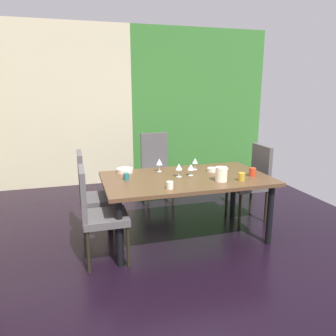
{
  "coord_description": "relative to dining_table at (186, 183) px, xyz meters",
  "views": [
    {
      "loc": [
        -0.86,
        -2.92,
        1.73
      ],
      "look_at": [
        0.14,
        0.49,
        0.85
      ],
      "focal_mm": 35.0,
      "sensor_mm": 36.0,
      "label": 1
    }
  ],
  "objects": [
    {
      "name": "wine_glass_right",
      "position": [
        0.07,
        0.05,
        0.17
      ],
      "size": [
        0.08,
        0.08,
        0.13
      ],
      "color": "silver",
      "rests_on": "dining_table"
    },
    {
      "name": "serving_bowl_front",
      "position": [
        0.39,
        0.15,
        0.09
      ],
      "size": [
        0.13,
        0.13,
        0.04
      ],
      "primitive_type": "cylinder",
      "color": "silver",
      "rests_on": "dining_table"
    },
    {
      "name": "cup_north",
      "position": [
        0.53,
        -0.32,
        0.12
      ],
      "size": [
        0.07,
        0.07,
        0.09
      ],
      "primitive_type": "cylinder",
      "color": "#B99028",
      "rests_on": "dining_table"
    },
    {
      "name": "dining_table",
      "position": [
        0.0,
        0.0,
        0.0
      ],
      "size": [
        1.88,
        1.07,
        0.73
      ],
      "color": "brown",
      "rests_on": "ground_plane"
    },
    {
      "name": "chair_head_far",
      "position": [
        -0.01,
        1.35,
        -0.09
      ],
      "size": [
        0.44,
        0.45,
        1.05
      ],
      "rotation": [
        0.0,
        0.0,
        3.14
      ],
      "color": "#504C4C",
      "rests_on": "ground_plane"
    },
    {
      "name": "chair_left_far",
      "position": [
        -1.04,
        0.3,
        -0.1
      ],
      "size": [
        0.45,
        0.44,
        1.03
      ],
      "rotation": [
        0.0,
        0.0,
        -1.57
      ],
      "color": "#504C4C",
      "rests_on": "ground_plane"
    },
    {
      "name": "wine_glass_near_shelf",
      "position": [
        -0.23,
        0.33,
        0.19
      ],
      "size": [
        0.08,
        0.08,
        0.16
      ],
      "color": "silver",
      "rests_on": "dining_table"
    },
    {
      "name": "cup_west",
      "position": [
        0.74,
        -0.18,
        0.12
      ],
      "size": [
        0.08,
        0.08,
        0.1
      ],
      "primitive_type": "cylinder",
      "color": "#BF381C",
      "rests_on": "dining_table"
    },
    {
      "name": "ground_plane",
      "position": [
        -0.35,
        -0.47,
        -0.67
      ],
      "size": [
        5.67,
        6.24,
        0.02
      ],
      "primitive_type": "cube",
      "color": "black"
    },
    {
      "name": "garden_window_panel",
      "position": [
        1.17,
        2.6,
        0.74
      ],
      "size": [
        2.63,
        0.1,
        2.79
      ],
      "primitive_type": "cube",
      "color": "#36752D",
      "rests_on": "ground_plane"
    },
    {
      "name": "chair_left_near",
      "position": [
        -1.04,
        -0.3,
        -0.11
      ],
      "size": [
        0.45,
        0.44,
        0.99
      ],
      "rotation": [
        0.0,
        0.0,
        -1.57
      ],
      "color": "#504C4C",
      "rests_on": "ground_plane"
    },
    {
      "name": "wine_glass_corner",
      "position": [
        -0.08,
        0.03,
        0.19
      ],
      "size": [
        0.08,
        0.08,
        0.15
      ],
      "color": "silver",
      "rests_on": "dining_table"
    },
    {
      "name": "back_panel_interior",
      "position": [
        -1.67,
        2.6,
        0.74
      ],
      "size": [
        3.04,
        0.1,
        2.79
      ],
      "primitive_type": "cube",
      "color": "beige",
      "rests_on": "ground_plane"
    },
    {
      "name": "cup_east",
      "position": [
        -0.31,
        -0.37,
        0.11
      ],
      "size": [
        0.07,
        0.07,
        0.07
      ],
      "primitive_type": "cylinder",
      "color": "beige",
      "rests_on": "dining_table"
    },
    {
      "name": "wine_glass_rear",
      "position": [
        0.22,
        0.3,
        0.18
      ],
      "size": [
        0.07,
        0.07,
        0.14
      ],
      "color": "silver",
      "rests_on": "dining_table"
    },
    {
      "name": "serving_bowl_near_window",
      "position": [
        -0.64,
        0.4,
        0.1
      ],
      "size": [
        0.2,
        0.2,
        0.05
      ],
      "primitive_type": "cylinder",
      "color": "beige",
      "rests_on": "dining_table"
    },
    {
      "name": "cup_left",
      "position": [
        -0.68,
        0.08,
        0.11
      ],
      "size": [
        0.06,
        0.06,
        0.08
      ],
      "primitive_type": "cylinder",
      "color": "#27666A",
      "rests_on": "dining_table"
    },
    {
      "name": "chair_right_far",
      "position": [
        1.04,
        0.3,
        -0.11
      ],
      "size": [
        0.44,
        0.44,
        0.99
      ],
      "rotation": [
        0.0,
        0.0,
        1.57
      ],
      "color": "#504C4C",
      "rests_on": "ground_plane"
    },
    {
      "name": "pitcher_south",
      "position": [
        0.31,
        -0.27,
        0.15
      ],
      "size": [
        0.15,
        0.13,
        0.16
      ],
      "color": "#F4EBC9",
      "rests_on": "dining_table"
    }
  ]
}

